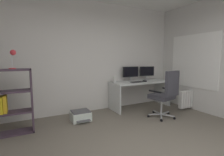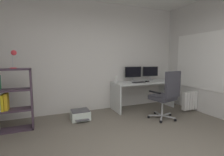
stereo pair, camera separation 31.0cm
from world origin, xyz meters
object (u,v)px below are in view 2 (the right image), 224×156
at_px(monitor_main, 133,73).
at_px(printer, 80,115).
at_px(monitor_secondary, 150,72).
at_px(radiator, 193,100).
at_px(computer_mouse, 147,81).
at_px(desktop_speaker, 116,79).
at_px(bookshelf, 1,101).
at_px(desk_lamp, 14,56).
at_px(office_chair, 166,93).
at_px(desk, 143,88).
at_px(keyboard, 139,82).

distance_m(monitor_main, printer, 1.83).
relative_size(monitor_main, monitor_secondary, 1.07).
bearing_deg(radiator, computer_mouse, 146.38).
xyz_separation_m(desktop_speaker, radiator, (1.79, -0.88, -0.53)).
xyz_separation_m(bookshelf, desk_lamp, (0.24, -0.00, 0.82)).
relative_size(office_chair, desk_lamp, 3.27).
height_order(desktop_speaker, office_chair, office_chair).
xyz_separation_m(monitor_main, desk_lamp, (-2.78, -0.49, 0.44)).
bearing_deg(computer_mouse, printer, 174.11).
bearing_deg(desk_lamp, computer_mouse, 4.02).
bearing_deg(computer_mouse, desktop_speaker, 154.30).
bearing_deg(monitor_secondary, monitor_main, -179.99).
bearing_deg(desk, radiator, -35.87).
bearing_deg(desktop_speaker, keyboard, -24.25).
relative_size(desk, bookshelf, 1.42).
xyz_separation_m(monitor_main, desktop_speaker, (-0.53, -0.05, -0.15)).
relative_size(monitor_secondary, desk_lamp, 1.37).
xyz_separation_m(desk_lamp, printer, (1.21, 0.09, -1.30)).
bearing_deg(monitor_main, office_chair, -81.23).
bearing_deg(office_chair, desktop_speaker, 122.82).
xyz_separation_m(monitor_main, monitor_secondary, (0.57, 0.00, -0.00)).
relative_size(desk, printer, 3.83).
height_order(computer_mouse, desktop_speaker, desktop_speaker).
height_order(keyboard, printer, keyboard).
height_order(keyboard, desk_lamp, desk_lamp).
relative_size(bookshelf, radiator, 1.70).
distance_m(desktop_speaker, radiator, 2.06).
distance_m(monitor_main, computer_mouse, 0.45).
xyz_separation_m(computer_mouse, printer, (-1.84, -0.13, -0.64)).
relative_size(desktop_speaker, office_chair, 0.16).
height_order(office_chair, bookshelf, bookshelf).
distance_m(desk_lamp, radiator, 4.21).
distance_m(monitor_main, desktop_speaker, 0.56).
height_order(office_chair, printer, office_chair).
xyz_separation_m(keyboard, radiator, (1.25, -0.64, -0.45)).
relative_size(computer_mouse, printer, 0.23).
height_order(desk, radiator, desk).
bearing_deg(keyboard, computer_mouse, 1.00).
distance_m(monitor_secondary, radiator, 1.34).
height_order(keyboard, bookshelf, bookshelf).
xyz_separation_m(monitor_main, computer_mouse, (0.27, -0.28, -0.22)).
distance_m(keyboard, bookshelf, 3.03).
bearing_deg(desk, office_chair, -91.70).
distance_m(office_chair, desk_lamp, 3.13).
bearing_deg(desk, monitor_secondary, 25.69).
relative_size(keyboard, printer, 0.78).
xyz_separation_m(keyboard, computer_mouse, (0.27, 0.01, 0.01)).
bearing_deg(keyboard, printer, -177.25).
relative_size(desk_lamp, printer, 0.77).
bearing_deg(printer, radiator, -10.57).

